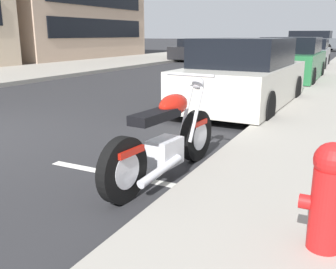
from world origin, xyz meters
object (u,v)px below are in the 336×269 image
at_px(parked_car_far_down_curb, 307,54).
at_px(parked_motorcycle, 166,141).
at_px(parked_car_mid_block, 244,76).
at_px(fire_hydrant, 329,194).
at_px(crossing_truck, 310,41).
at_px(car_opposite_curb, 196,50).
at_px(parked_car_near_corner, 291,61).

bearing_deg(parked_car_far_down_curb, parked_motorcycle, -179.98).
distance_m(parked_motorcycle, parked_car_mid_block, 4.38).
bearing_deg(parked_car_far_down_curb, fire_hydrant, -174.13).
relative_size(parked_car_mid_block, parked_car_far_down_curb, 0.91).
distance_m(crossing_truck, car_opposite_curb, 18.35).
bearing_deg(parked_car_near_corner, parked_car_far_down_curb, 1.57).
bearing_deg(parked_car_near_corner, fire_hydrant, -169.69).
height_order(parked_motorcycle, parked_car_mid_block, parked_car_mid_block).
height_order(parked_car_mid_block, parked_car_far_down_curb, parked_car_mid_block).
bearing_deg(car_opposite_curb, fire_hydrant, 24.88).
xyz_separation_m(parked_motorcycle, crossing_truck, (36.20, 2.80, 0.56)).
distance_m(parked_car_mid_block, car_opposite_curb, 15.67).
xyz_separation_m(parked_car_near_corner, fire_hydrant, (-10.74, -1.99, -0.15)).
distance_m(parked_car_near_corner, car_opposite_curb, 11.17).
relative_size(parked_motorcycle, crossing_truck, 0.40).
bearing_deg(parked_car_near_corner, crossing_truck, 5.29).
xyz_separation_m(parked_motorcycle, car_opposite_curb, (18.41, 7.28, 0.19)).
height_order(parked_car_mid_block, fire_hydrant, parked_car_mid_block).
distance_m(parked_motorcycle, fire_hydrant, 2.00).
bearing_deg(parked_car_far_down_curb, parked_car_mid_block, 178.80).
bearing_deg(parked_car_near_corner, car_opposite_curb, 38.73).
xyz_separation_m(car_opposite_curb, fire_hydrant, (-19.43, -9.00, -0.08)).
relative_size(parked_car_far_down_curb, car_opposite_curb, 1.05).
xyz_separation_m(crossing_truck, car_opposite_curb, (-17.79, 4.48, -0.37)).
xyz_separation_m(parked_motorcycle, fire_hydrant, (-1.02, -1.72, 0.11)).
bearing_deg(parked_motorcycle, parked_car_near_corner, 7.11).
distance_m(parked_car_far_down_curb, fire_hydrant, 16.57).
height_order(car_opposite_curb, fire_hydrant, car_opposite_curb).
xyz_separation_m(parked_car_mid_block, parked_car_far_down_curb, (11.06, 0.08, -0.05)).
bearing_deg(fire_hydrant, crossing_truck, 6.93).
distance_m(parked_car_mid_block, parked_car_near_corner, 5.37).
bearing_deg(crossing_truck, parked_motorcycle, 97.96).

